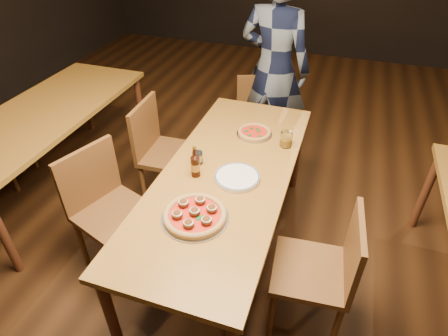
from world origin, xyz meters
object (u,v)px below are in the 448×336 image
(diner, at_px, (274,69))
(plate_stack, at_px, (237,178))
(chair_main_e, at_px, (310,270))
(pizza_meatball, at_px, (195,215))
(table_main, at_px, (226,181))
(pizza_margherita, at_px, (254,132))
(chair_main_nw, at_px, (115,213))
(chair_main_sw, at_px, (171,154))
(water_glass, at_px, (198,158))
(table_left, at_px, (44,119))
(amber_glass, at_px, (286,139))
(beer_bottle, at_px, (195,166))
(chair_end, at_px, (260,123))

(diner, bearing_deg, plate_stack, 103.93)
(chair_main_e, relative_size, pizza_meatball, 2.43)
(table_main, xyz_separation_m, pizza_margherita, (0.05, 0.51, 0.09))
(pizza_margherita, bearing_deg, pizza_meatball, -95.01)
(chair_main_nw, bearing_deg, table_main, -45.44)
(table_main, height_order, pizza_margherita, pizza_margherita)
(chair_main_e, xyz_separation_m, pizza_margherita, (-0.58, 0.87, 0.31))
(chair_main_sw, distance_m, pizza_meatball, 1.11)
(chair_main_nw, height_order, water_glass, chair_main_nw)
(chair_main_nw, relative_size, diner, 0.52)
(pizza_margherita, distance_m, plate_stack, 0.56)
(table_left, relative_size, pizza_meatball, 5.32)
(table_left, xyz_separation_m, water_glass, (1.49, -0.26, 0.11))
(chair_main_sw, relative_size, amber_glass, 8.66)
(amber_glass, bearing_deg, water_glass, -142.47)
(chair_main_sw, xyz_separation_m, water_glass, (0.41, -0.40, 0.32))
(pizza_meatball, distance_m, diner, 1.87)
(amber_glass, bearing_deg, table_left, -176.29)
(chair_main_nw, height_order, beer_bottle, beer_bottle)
(chair_main_sw, distance_m, chair_end, 0.97)
(chair_end, bearing_deg, beer_bottle, -117.34)
(pizza_meatball, height_order, diner, diner)
(diner, bearing_deg, table_left, 43.51)
(table_left, height_order, chair_main_e, chair_main_e)
(beer_bottle, bearing_deg, pizza_margherita, 69.46)
(pizza_meatball, xyz_separation_m, beer_bottle, (-0.14, 0.36, 0.05))
(water_glass, relative_size, amber_glass, 0.79)
(chair_main_nw, height_order, pizza_meatball, chair_main_nw)
(beer_bottle, bearing_deg, chair_end, 85.56)
(pizza_margherita, xyz_separation_m, amber_glass, (0.25, -0.08, 0.04))
(chair_end, xyz_separation_m, plate_stack, (0.16, -1.28, 0.33))
(pizza_margherita, height_order, amber_glass, amber_glass)
(table_left, bearing_deg, beer_bottle, -14.41)
(pizza_margherita, relative_size, beer_bottle, 1.27)
(chair_main_nw, xyz_separation_m, diner, (0.67, 1.74, 0.43))
(table_main, bearing_deg, pizza_meatball, -94.32)
(chair_main_e, height_order, beer_bottle, beer_bottle)
(table_main, xyz_separation_m, diner, (-0.01, 1.41, 0.23))
(chair_main_sw, xyz_separation_m, amber_glass, (0.92, -0.01, 0.33))
(chair_main_e, bearing_deg, plate_stack, -124.95)
(table_left, distance_m, chair_main_sw, 1.10)
(table_main, distance_m, pizza_margherita, 0.52)
(pizza_meatball, relative_size, diner, 0.21)
(table_main, relative_size, chair_main_sw, 2.12)
(chair_main_e, xyz_separation_m, pizza_meatball, (-0.66, -0.09, 0.32))
(table_left, xyz_separation_m, chair_main_e, (2.33, -0.66, -0.22))
(chair_main_e, relative_size, pizza_margherita, 3.48)
(pizza_meatball, xyz_separation_m, pizza_margherita, (0.08, 0.96, -0.01))
(pizza_meatball, bearing_deg, table_left, 155.69)
(plate_stack, relative_size, diner, 0.15)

